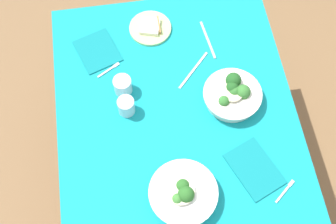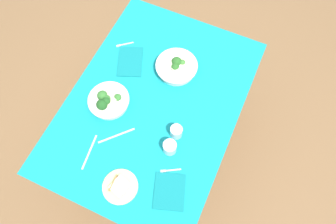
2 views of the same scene
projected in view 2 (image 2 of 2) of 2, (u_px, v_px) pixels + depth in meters
ground_plane at (157, 142)px, 2.45m from camera, size 6.00×6.00×0.00m
dining_table at (154, 111)px, 1.91m from camera, size 1.35×0.97×0.70m
broccoli_bowl_far at (177, 67)px, 1.87m from camera, size 0.25×0.25×0.10m
broccoli_bowl_near at (108, 101)px, 1.78m from camera, size 0.24×0.24×0.10m
bread_side_plate at (120, 186)px, 1.60m from camera, size 0.19×0.19×0.03m
water_glass_center at (176, 132)px, 1.70m from camera, size 0.07×0.07×0.08m
water_glass_side at (170, 147)px, 1.66m from camera, size 0.07×0.07×0.08m
fork_by_far_bowl at (170, 170)px, 1.65m from camera, size 0.06×0.10×0.00m
fork_by_near_bowl at (124, 44)px, 1.98m from camera, size 0.08×0.09×0.00m
table_knife_left at (117, 136)px, 1.73m from camera, size 0.16×0.15×0.00m
table_knife_right at (89, 152)px, 1.69m from camera, size 0.20×0.04×0.00m
napkin_folded_upper at (130, 61)px, 1.93m from camera, size 0.26×0.22×0.01m
napkin_folded_lower at (169, 191)px, 1.60m from camera, size 0.23×0.21×0.01m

